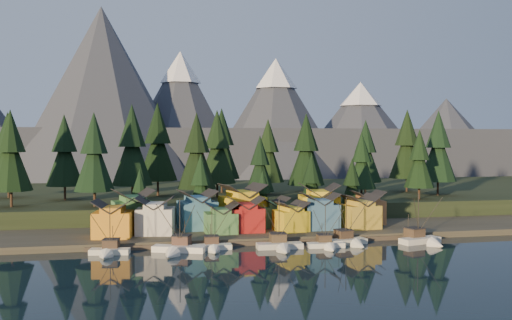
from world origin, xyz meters
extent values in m
plane|color=black|center=(0.00, 0.00, 0.00)|extent=(500.00, 500.00, 0.00)
cube|color=#343026|center=(0.00, 40.00, 0.75)|extent=(400.00, 50.00, 1.50)
cube|color=black|center=(0.00, 90.00, 3.00)|extent=(420.00, 100.00, 6.00)
cube|color=#473C33|center=(0.00, 16.50, 0.50)|extent=(80.00, 4.00, 1.00)
cube|color=#414454|center=(0.00, 240.00, 15.00)|extent=(560.00, 160.00, 30.00)
cone|color=#414454|center=(-45.00, 180.00, 45.00)|extent=(100.00, 100.00, 90.00)
cone|color=#414454|center=(-5.00, 198.00, 36.00)|extent=(80.00, 80.00, 72.00)
cone|color=white|center=(-5.00, 198.00, 63.36)|extent=(22.40, 22.40, 17.28)
cone|color=#414454|center=(45.00, 186.00, 34.00)|extent=(84.00, 84.00, 68.00)
cone|color=white|center=(45.00, 186.00, 59.84)|extent=(23.52, 23.52, 16.32)
cone|color=#414454|center=(100.00, 202.00, 29.00)|extent=(92.00, 92.00, 58.00)
cone|color=white|center=(100.00, 202.00, 51.04)|extent=(25.76, 25.76, 13.92)
cone|color=#414454|center=(160.00, 210.00, 25.00)|extent=(88.00, 88.00, 50.00)
cube|color=silver|center=(-34.56, 11.36, 0.35)|extent=(8.67, 4.34, 1.61)
cone|color=silver|center=(-35.31, 6.87, 0.35)|extent=(3.44, 3.29, 3.01)
cube|color=black|center=(-34.56, 11.36, -0.25)|extent=(8.88, 4.42, 0.35)
cube|color=#463325|center=(-34.31, 12.85, 1.91)|extent=(3.66, 3.50, 1.81)
cube|color=black|center=(-34.31, 12.85, 2.91)|extent=(3.90, 3.73, 0.20)
cylinder|color=black|center=(-34.48, 11.86, 5.62)|extent=(0.18, 0.18, 9.03)
cylinder|color=black|center=(-34.03, 14.55, 3.31)|extent=(0.14, 0.14, 4.42)
cube|color=silver|center=(-20.02, 10.88, 0.39)|extent=(11.82, 7.21, 1.78)
cone|color=silver|center=(-22.27, 5.05, 0.39)|extent=(4.51, 4.83, 3.34)
cube|color=black|center=(-20.02, 10.88, -0.28)|extent=(12.10, 7.36, 0.39)
cube|color=brown|center=(-19.27, 12.82, 2.11)|extent=(4.52, 4.40, 2.00)
cube|color=black|center=(-19.27, 12.82, 3.23)|extent=(4.81, 4.68, 0.22)
cylinder|color=black|center=(-19.77, 11.53, 6.23)|extent=(0.20, 0.20, 10.02)
cylinder|color=black|center=(-18.43, 15.02, 3.67)|extent=(0.16, 0.16, 4.90)
cube|color=silver|center=(-12.65, 12.17, 0.33)|extent=(8.59, 3.01, 1.50)
cone|color=silver|center=(-12.76, 7.49, 0.33)|extent=(2.88, 2.98, 2.82)
cube|color=black|center=(-12.65, 12.17, -0.23)|extent=(8.80, 3.06, 0.33)
cube|color=#4F382A|center=(-12.62, 13.73, 1.78)|extent=(3.07, 2.89, 1.69)
cube|color=black|center=(-12.62, 13.73, 2.72)|extent=(3.26, 3.08, 0.19)
cylinder|color=black|center=(-12.64, 12.69, 5.26)|extent=(0.17, 0.17, 8.46)
cylinder|color=black|center=(-12.58, 15.50, 3.10)|extent=(0.13, 0.13, 4.13)
cube|color=beige|center=(2.13, 9.93, 0.38)|extent=(10.34, 3.66, 1.72)
cone|color=beige|center=(1.89, 4.34, 0.38)|extent=(3.38, 3.62, 3.23)
cube|color=black|center=(2.13, 9.93, -0.27)|extent=(10.59, 3.72, 0.38)
cube|color=brown|center=(2.21, 11.80, 2.05)|extent=(3.58, 3.37, 1.94)
cube|color=black|center=(2.21, 11.80, 3.12)|extent=(3.80, 3.60, 0.22)
cylinder|color=black|center=(2.16, 10.56, 6.03)|extent=(0.19, 0.19, 9.69)
cylinder|color=black|center=(2.30, 13.91, 3.55)|extent=(0.15, 0.15, 4.74)
cube|color=white|center=(12.63, 9.11, 0.32)|extent=(8.35, 3.13, 1.48)
cone|color=white|center=(12.43, 4.59, 0.32)|extent=(2.89, 2.93, 2.77)
cube|color=black|center=(12.63, 9.11, -0.23)|extent=(8.55, 3.18, 0.32)
cube|color=#4B3A28|center=(12.70, 10.61, 1.75)|extent=(3.07, 2.90, 1.66)
cube|color=black|center=(12.70, 10.61, 2.68)|extent=(3.27, 3.09, 0.18)
cylinder|color=black|center=(12.65, 9.61, 5.17)|extent=(0.17, 0.17, 8.31)
cylinder|color=black|center=(12.77, 12.31, 3.05)|extent=(0.13, 0.13, 4.06)
cube|color=beige|center=(18.79, 11.75, 0.38)|extent=(9.59, 5.16, 1.72)
cone|color=beige|center=(19.90, 6.87, 0.38)|extent=(3.83, 3.75, 3.22)
cube|color=black|center=(18.79, 11.75, -0.27)|extent=(9.82, 5.26, 0.38)
cube|color=#473526|center=(18.42, 13.37, 2.04)|extent=(4.07, 3.90, 1.93)
cube|color=black|center=(18.42, 13.37, 3.11)|extent=(4.32, 4.16, 0.21)
cylinder|color=black|center=(18.67, 12.29, 6.01)|extent=(0.19, 0.19, 9.67)
cylinder|color=black|center=(18.00, 15.21, 3.54)|extent=(0.15, 0.15, 4.73)
cube|color=silver|center=(35.86, 9.48, 0.40)|extent=(10.65, 5.98, 1.83)
cone|color=silver|center=(37.32, 4.13, 0.40)|extent=(4.22, 4.23, 3.44)
cube|color=black|center=(35.86, 9.48, -0.29)|extent=(10.91, 6.10, 0.40)
cube|color=#4F3B2A|center=(35.37, 11.27, 2.18)|extent=(4.44, 4.28, 2.06)
cube|color=black|center=(35.37, 11.27, 3.32)|extent=(4.72, 4.56, 0.23)
cylinder|color=black|center=(35.70, 10.08, 6.41)|extent=(0.21, 0.21, 10.31)
cylinder|color=black|center=(34.82, 13.29, 3.78)|extent=(0.16, 0.16, 5.04)
cube|color=orange|center=(-34.28, 23.81, 4.48)|extent=(9.66, 8.74, 5.96)
cube|color=orange|center=(-34.28, 23.81, 8.05)|extent=(5.78, 8.04, 1.22)
cube|color=beige|center=(-24.48, 26.27, 4.65)|extent=(9.92, 9.13, 6.29)
cube|color=beige|center=(-24.48, 26.27, 8.39)|extent=(6.03, 8.30, 1.23)
cube|color=#457640|center=(-8.92, 24.54, 3.99)|extent=(7.60, 7.11, 4.99)
cube|color=#457640|center=(-8.92, 24.54, 7.00)|extent=(4.23, 6.91, 1.05)
cube|color=maroon|center=(-2.46, 25.68, 4.43)|extent=(8.40, 7.44, 5.87)
cube|color=maroon|center=(-2.46, 25.68, 7.94)|extent=(4.66, 7.24, 1.17)
cube|color=gold|center=(8.62, 24.12, 4.05)|extent=(8.41, 8.41, 5.11)
cube|color=gold|center=(8.62, 24.12, 7.10)|extent=(5.23, 7.64, 1.01)
cube|color=#365D7F|center=(16.73, 25.65, 4.70)|extent=(8.81, 7.46, 6.40)
cube|color=#365D7F|center=(16.73, 25.65, 8.49)|extent=(4.90, 7.25, 1.22)
cube|color=gold|center=(27.16, 24.85, 4.48)|extent=(9.54, 8.60, 5.95)
cube|color=gold|center=(27.16, 24.85, 8.05)|extent=(5.65, 7.96, 1.22)
cube|color=#417740|center=(-29.78, 33.39, 5.15)|extent=(10.99, 10.20, 7.30)
cube|color=#417740|center=(-29.78, 33.39, 9.44)|extent=(6.83, 9.11, 1.32)
cube|color=teal|center=(-13.84, 31.74, 5.06)|extent=(9.97, 9.51, 7.12)
cube|color=teal|center=(-13.84, 31.74, 9.22)|extent=(6.05, 8.72, 1.23)
cube|color=gold|center=(-1.81, 33.92, 5.42)|extent=(12.06, 10.85, 7.84)
cube|color=gold|center=(-1.81, 33.92, 10.06)|extent=(7.42, 9.71, 1.47)
cube|color=#4D7B42|center=(6.05, 32.46, 4.16)|extent=(8.42, 7.31, 5.32)
cube|color=#4D7B42|center=(6.05, 32.46, 7.34)|extent=(5.05, 6.66, 1.06)
cube|color=yellow|center=(18.82, 32.90, 5.38)|extent=(11.21, 10.28, 7.76)
cube|color=yellow|center=(18.82, 32.90, 9.95)|extent=(6.74, 9.42, 1.40)
cube|color=#A16539|center=(32.26, 31.74, 4.70)|extent=(8.28, 7.82, 6.39)
cube|color=#A16539|center=(32.26, 31.74, 8.43)|extent=(4.74, 7.47, 1.11)
cylinder|color=#332319|center=(-62.00, 52.00, 8.33)|extent=(0.70, 0.70, 4.65)
cone|color=black|center=(-62.00, 52.00, 18.40)|extent=(11.37, 11.37, 16.02)
cone|color=black|center=(-62.00, 52.00, 26.67)|extent=(7.75, 7.75, 11.63)
cylinder|color=#332319|center=(-50.00, 68.00, 8.28)|extent=(0.70, 0.70, 4.56)
cone|color=black|center=(-50.00, 68.00, 18.16)|extent=(11.15, 11.15, 15.71)
cone|color=black|center=(-50.00, 68.00, 26.27)|extent=(7.60, 7.60, 11.40)
cylinder|color=#332319|center=(-40.00, 48.00, 8.26)|extent=(0.70, 0.70, 4.52)
cone|color=black|center=(-40.00, 48.00, 18.06)|extent=(11.05, 11.05, 15.58)
cone|color=black|center=(-40.00, 48.00, 26.10)|extent=(7.54, 7.54, 11.31)
cylinder|color=#332319|center=(-30.00, 60.00, 8.53)|extent=(0.70, 0.70, 5.05)
cone|color=black|center=(-30.00, 60.00, 19.48)|extent=(12.36, 12.36, 17.41)
cone|color=black|center=(-30.00, 60.00, 28.46)|extent=(8.42, 8.42, 12.64)
cylinder|color=#332319|center=(-22.00, 75.00, 8.66)|extent=(0.70, 0.70, 5.32)
cone|color=black|center=(-22.00, 75.00, 20.18)|extent=(13.00, 13.00, 18.32)
cone|color=black|center=(-22.00, 75.00, 29.64)|extent=(8.86, 8.86, 13.30)
cylinder|color=#332319|center=(-12.00, 50.00, 8.28)|extent=(0.70, 0.70, 4.56)
cone|color=black|center=(-12.00, 50.00, 18.16)|extent=(11.14, 11.14, 15.70)
cone|color=black|center=(-12.00, 50.00, 26.26)|extent=(7.60, 7.60, 11.40)
cylinder|color=#332319|center=(-4.00, 65.00, 8.42)|extent=(0.70, 0.70, 4.85)
cone|color=black|center=(-4.00, 65.00, 18.93)|extent=(11.85, 11.85, 16.70)
cone|color=black|center=(-4.00, 65.00, 27.55)|extent=(8.08, 8.08, 12.12)
cylinder|color=#332319|center=(6.00, 48.00, 7.71)|extent=(0.70, 0.70, 3.43)
cone|color=black|center=(6.00, 48.00, 15.14)|extent=(8.38, 8.38, 11.81)
cone|color=black|center=(6.00, 48.00, 21.23)|extent=(5.71, 5.71, 8.57)
cylinder|color=#332319|center=(14.00, 72.00, 8.21)|extent=(0.70, 0.70, 4.42)
cone|color=black|center=(14.00, 72.00, 17.78)|extent=(10.80, 10.80, 15.21)
cone|color=black|center=(14.00, 72.00, 25.63)|extent=(7.36, 7.36, 11.04)
cylinder|color=#332319|center=(22.00, 55.00, 8.31)|extent=(0.70, 0.70, 4.63)
cone|color=black|center=(22.00, 55.00, 18.34)|extent=(11.32, 11.32, 15.95)
cone|color=black|center=(22.00, 55.00, 26.57)|extent=(7.72, 7.72, 11.57)
cylinder|color=#332319|center=(30.00, 80.00, 8.32)|extent=(0.70, 0.70, 4.65)
cone|color=black|center=(30.00, 80.00, 18.40)|extent=(11.37, 11.37, 16.01)
cone|color=black|center=(30.00, 80.00, 26.66)|extent=(7.75, 7.75, 11.62)
cylinder|color=#332319|center=(38.00, 50.00, 7.80)|extent=(0.70, 0.70, 3.59)
cone|color=black|center=(38.00, 50.00, 15.58)|extent=(8.78, 8.78, 12.38)
cone|color=black|center=(38.00, 50.00, 21.97)|extent=(5.99, 5.99, 8.98)
cylinder|color=#332319|center=(46.00, 66.00, 8.19)|extent=(0.70, 0.70, 4.37)
cone|color=black|center=(46.00, 66.00, 17.67)|extent=(10.69, 10.69, 15.07)
cone|color=black|center=(46.00, 66.00, 25.44)|extent=(7.29, 7.29, 10.94)
cylinder|color=#332319|center=(56.00, 48.00, 7.88)|extent=(0.70, 0.70, 3.77)
cone|color=black|center=(56.00, 48.00, 16.05)|extent=(9.21, 9.21, 12.98)
cone|color=black|center=(56.00, 48.00, 22.75)|extent=(6.28, 6.28, 9.42)
cylinder|color=#332319|center=(64.00, 72.00, 8.54)|extent=(0.70, 0.70, 5.07)
cone|color=black|center=(64.00, 72.00, 19.53)|extent=(12.41, 12.41, 17.48)
cone|color=black|center=(64.00, 72.00, 28.56)|extent=(8.46, 8.46, 12.69)
cylinder|color=#332319|center=(0.00, 82.00, 8.56)|extent=(0.70, 0.70, 5.11)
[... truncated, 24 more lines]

